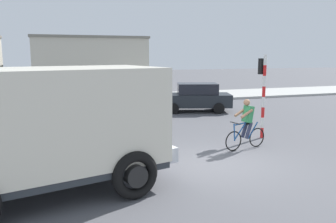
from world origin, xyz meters
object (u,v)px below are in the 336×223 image
Objects in this scene: car_red_near at (195,97)px; traffic_light_pole at (263,84)px; truck_foreground at (46,124)px; cyclist at (246,124)px.

traffic_light_pole is at bearing -89.57° from car_red_near.
truck_foreground reaches higher than car_red_near.
cyclist is at bearing -100.17° from car_red_near.
truck_foreground is 3.39× the size of cyclist.
truck_foreground is at bearing -162.87° from cyclist.
traffic_light_pole reaches higher than car_red_near.
car_red_near is at bearing 90.43° from traffic_light_pole.
car_red_near is (-0.05, 6.46, -1.25)m from traffic_light_pole.
car_red_near is at bearing 51.44° from truck_foreground.
traffic_light_pole is (7.77, 3.22, 0.40)m from truck_foreground.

